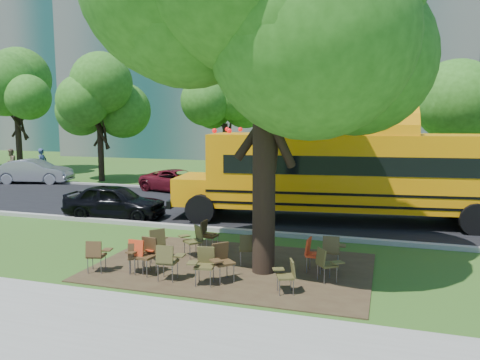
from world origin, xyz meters
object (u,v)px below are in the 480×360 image
(chair_12, at_px, (313,252))
(pedestrian_a, at_px, (43,164))
(chair_10, at_px, (207,233))
(black_car, at_px, (115,201))
(bg_car_silver, at_px, (34,171))
(bg_car_red, at_px, (178,181))
(chair_5, at_px, (204,262))
(chair_7, at_px, (326,262))
(chair_9, at_px, (194,238))
(chair_4, at_px, (168,259))
(pedestrian_b, at_px, (11,162))
(chair_3, at_px, (146,252))
(chair_2, at_px, (137,254))
(main_tree, at_px, (265,21))
(chair_13, at_px, (332,248))
(chair_14, at_px, (221,258))
(chair_0, at_px, (97,253))
(school_bus, at_px, (370,172))
(chair_11, at_px, (248,246))
(chair_8, at_px, (157,241))
(chair_6, at_px, (287,273))

(chair_12, xyz_separation_m, pedestrian_a, (-18.97, 12.77, 0.43))
(chair_10, relative_size, black_car, 0.23)
(bg_car_silver, relative_size, bg_car_red, 1.02)
(chair_5, bearing_deg, chair_7, -169.26)
(pedestrian_a, bearing_deg, chair_9, -132.57)
(chair_4, height_order, pedestrian_b, pedestrian_b)
(chair_12, xyz_separation_m, bg_car_silver, (-18.16, 11.09, 0.17))
(chair_3, height_order, chair_5, chair_3)
(chair_2, xyz_separation_m, chair_5, (1.87, -0.22, 0.05))
(main_tree, height_order, chair_3, main_tree)
(main_tree, xyz_separation_m, pedestrian_b, (-21.26, 14.18, -5.20))
(chair_4, height_order, chair_12, chair_4)
(chair_13, relative_size, chair_14, 0.97)
(main_tree, xyz_separation_m, bg_car_silver, (-16.98, 11.45, -5.38))
(chair_3, height_order, chair_4, chair_3)
(main_tree, xyz_separation_m, chair_3, (-2.72, -1.02, -5.52))
(chair_0, bearing_deg, chair_12, 3.52)
(main_tree, bearing_deg, chair_0, -161.61)
(main_tree, distance_m, bg_car_silver, 21.18)
(chair_4, xyz_separation_m, chair_14, (1.21, 0.37, 0.01))
(school_bus, bearing_deg, pedestrian_b, 155.04)
(main_tree, height_order, pedestrian_b, main_tree)
(chair_0, distance_m, chair_2, 1.01)
(bg_car_red, bearing_deg, main_tree, -131.10)
(main_tree, bearing_deg, chair_4, -146.44)
(chair_2, distance_m, chair_14, 2.19)
(chair_0, distance_m, chair_14, 3.18)
(chair_12, relative_size, bg_car_red, 0.21)
(chair_10, bearing_deg, main_tree, 60.88)
(chair_7, relative_size, pedestrian_a, 0.43)
(chair_11, bearing_deg, chair_8, 169.93)
(black_car, bearing_deg, chair_2, -148.24)
(chair_2, height_order, chair_3, chair_3)
(chair_2, bearing_deg, chair_8, 61.79)
(chair_6, height_order, bg_car_silver, bg_car_silver)
(school_bus, xyz_separation_m, pedestrian_b, (-23.54, 7.58, -0.99))
(chair_7, bearing_deg, chair_4, -109.68)
(chair_0, bearing_deg, black_car, 104.08)
(chair_8, relative_size, bg_car_red, 0.22)
(bg_car_red, bearing_deg, chair_9, -138.02)
(black_car, bearing_deg, bg_car_red, -1.36)
(chair_10, height_order, bg_car_silver, bg_car_silver)
(chair_3, bearing_deg, chair_12, -151.66)
(chair_8, distance_m, pedestrian_a, 19.85)
(chair_9, xyz_separation_m, chair_13, (3.76, 0.10, 0.00))
(pedestrian_a, bearing_deg, chair_7, -128.70)
(chair_3, height_order, black_car, black_car)
(chair_3, xyz_separation_m, chair_4, (0.74, -0.29, -0.01))
(chair_12, distance_m, chair_13, 0.59)
(main_tree, bearing_deg, bg_car_red, 124.12)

